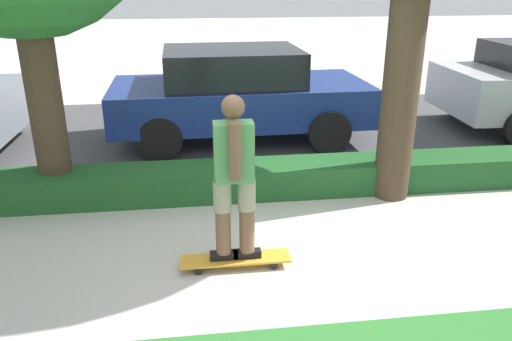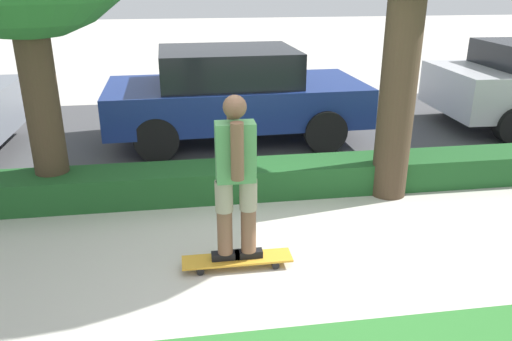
% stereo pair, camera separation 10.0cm
% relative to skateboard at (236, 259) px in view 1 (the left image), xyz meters
% --- Properties ---
extents(ground_plane, '(60.00, 60.00, 0.00)m').
position_rel_skateboard_xyz_m(ground_plane, '(0.47, 0.06, -0.08)').
color(ground_plane, '#BCB7AD').
extents(street_asphalt, '(18.22, 5.00, 0.01)m').
position_rel_skateboard_xyz_m(street_asphalt, '(0.47, 4.26, -0.07)').
color(street_asphalt, '#474749').
rests_on(street_asphalt, ground_plane).
extents(hedge_row, '(18.22, 0.60, 0.39)m').
position_rel_skateboard_xyz_m(hedge_row, '(0.47, 1.66, 0.12)').
color(hedge_row, '#1E5123').
rests_on(hedge_row, ground_plane).
extents(skateboard, '(1.03, 0.24, 0.09)m').
position_rel_skateboard_xyz_m(skateboard, '(0.00, 0.00, 0.00)').
color(skateboard, gold).
rests_on(skateboard, ground_plane).
extents(skater_person, '(0.48, 0.40, 1.55)m').
position_rel_skateboard_xyz_m(skater_person, '(-0.00, -0.00, 0.84)').
color(skater_person, black).
rests_on(skater_person, skateboard).
extents(parked_car_middle, '(4.16, 2.02, 1.49)m').
position_rel_skateboard_xyz_m(parked_car_middle, '(0.42, 3.97, 0.70)').
color(parked_car_middle, navy).
rests_on(parked_car_middle, ground_plane).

